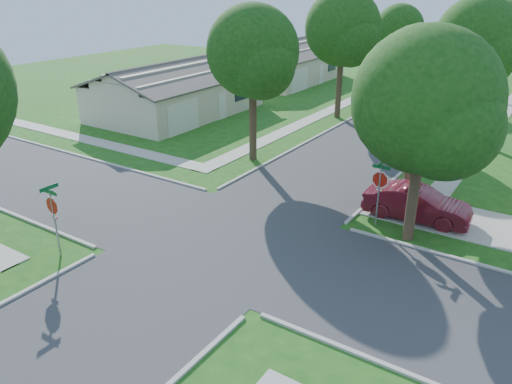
{
  "coord_description": "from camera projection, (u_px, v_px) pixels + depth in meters",
  "views": [
    {
      "loc": [
        11.15,
        -14.76,
        10.03
      ],
      "look_at": [
        0.3,
        1.73,
        1.6
      ],
      "focal_mm": 35.0,
      "sensor_mm": 36.0,
      "label": 1
    }
  ],
  "objects": [
    {
      "name": "ground",
      "position": [
        227.0,
        239.0,
        20.91
      ],
      "size": [
        100.0,
        100.0,
        0.0
      ],
      "primitive_type": "plane",
      "color": "#1C5015",
      "rests_on": "ground"
    },
    {
      "name": "road_ns",
      "position": [
        227.0,
        239.0,
        20.91
      ],
      "size": [
        7.0,
        100.0,
        0.02
      ],
      "primitive_type": "cube",
      "color": "#333335",
      "rests_on": "ground"
    },
    {
      "name": "sidewalk_ne",
      "position": [
        495.0,
        123.0,
        37.8
      ],
      "size": [
        1.2,
        40.0,
        0.04
      ],
      "primitive_type": "cube",
      "color": "#9E9B91",
      "rests_on": "ground"
    },
    {
      "name": "sidewalk_nw",
      "position": [
        346.0,
        103.0,
        43.97
      ],
      "size": [
        1.2,
        40.0,
        0.04
      ],
      "primitive_type": "cube",
      "color": "#9E9B91",
      "rests_on": "ground"
    },
    {
      "name": "driveway",
      "position": [
        463.0,
        222.0,
        22.37
      ],
      "size": [
        8.8,
        3.6,
        0.05
      ],
      "primitive_type": "cube",
      "color": "#9E9B91",
      "rests_on": "ground"
    },
    {
      "name": "stop_sign_sw",
      "position": [
        53.0,
        209.0,
        18.88
      ],
      "size": [
        1.05,
        0.8,
        2.98
      ],
      "color": "gray",
      "rests_on": "ground"
    },
    {
      "name": "stop_sign_ne",
      "position": [
        380.0,
        182.0,
        21.35
      ],
      "size": [
        1.05,
        0.8,
        2.98
      ],
      "color": "gray",
      "rests_on": "ground"
    },
    {
      "name": "tree_e_near",
      "position": [
        421.0,
        82.0,
        23.22
      ],
      "size": [
        4.97,
        4.8,
        8.28
      ],
      "color": "#38281C",
      "rests_on": "ground"
    },
    {
      "name": "tree_e_mid",
      "position": [
        477.0,
        43.0,
        32.2
      ],
      "size": [
        5.59,
        5.4,
        9.21
      ],
      "color": "#38281C",
      "rests_on": "ground"
    },
    {
      "name": "tree_e_far",
      "position": [
        509.0,
        31.0,
        42.29
      ],
      "size": [
        5.17,
        5.0,
        8.72
      ],
      "color": "#38281C",
      "rests_on": "ground"
    },
    {
      "name": "tree_w_near",
      "position": [
        254.0,
        56.0,
        27.78
      ],
      "size": [
        5.38,
        5.2,
        8.97
      ],
      "color": "#38281C",
      "rests_on": "ground"
    },
    {
      "name": "tree_w_mid",
      "position": [
        343.0,
        31.0,
        36.85
      ],
      "size": [
        5.8,
        5.6,
        9.56
      ],
      "color": "#38281C",
      "rests_on": "ground"
    },
    {
      "name": "tree_w_far",
      "position": [
        399.0,
        31.0,
        47.23
      ],
      "size": [
        4.76,
        4.6,
        8.04
      ],
      "color": "#38281C",
      "rests_on": "ground"
    },
    {
      "name": "tree_ne_corner",
      "position": [
        427.0,
        108.0,
        18.74
      ],
      "size": [
        5.8,
        5.6,
        8.66
      ],
      "color": "#38281C",
      "rests_on": "ground"
    },
    {
      "name": "house_nw_near",
      "position": [
        177.0,
        95.0,
        39.92
      ],
      "size": [
        8.42,
        13.6,
        4.23
      ],
      "color": "#BEAF96",
      "rests_on": "ground"
    },
    {
      "name": "house_nw_far",
      "position": [
        284.0,
        66.0,
        52.99
      ],
      "size": [
        8.42,
        13.6,
        4.23
      ],
      "color": "#BEAF96",
      "rests_on": "ground"
    },
    {
      "name": "car_driveway",
      "position": [
        417.0,
        204.0,
        22.35
      ],
      "size": [
        4.77,
        1.96,
        1.54
      ],
      "primitive_type": "imported",
      "rotation": [
        0.0,
        0.0,
        1.64
      ],
      "color": "maroon",
      "rests_on": "ground"
    },
    {
      "name": "car_curb_east",
      "position": [
        436.0,
        117.0,
        36.34
      ],
      "size": [
        2.19,
        4.87,
        1.62
      ],
      "primitive_type": "imported",
      "rotation": [
        0.0,
        0.0,
        -0.06
      ],
      "color": "black",
      "rests_on": "ground"
    },
    {
      "name": "car_curb_west",
      "position": [
        434.0,
        72.0,
        55.37
      ],
      "size": [
        2.15,
        4.3,
        1.2
      ],
      "primitive_type": "imported",
      "rotation": [
        0.0,
        0.0,
        3.26
      ],
      "color": "black",
      "rests_on": "ground"
    }
  ]
}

